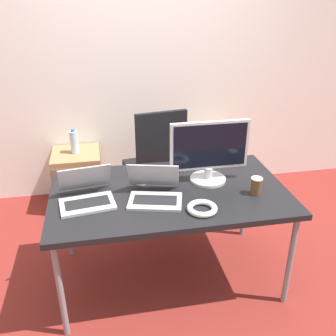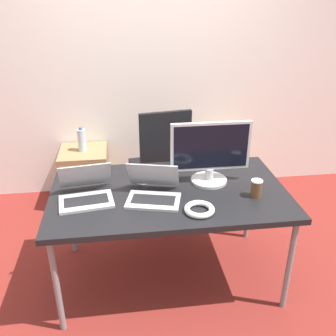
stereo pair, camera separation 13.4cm
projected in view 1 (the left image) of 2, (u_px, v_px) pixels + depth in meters
ground_plane at (169, 275)px, 2.92m from camera, size 14.00×14.00×0.00m
wall_back at (140, 69)px, 3.70m from camera, size 10.00×0.05×2.60m
desk at (169, 196)px, 2.61m from camera, size 1.63×0.95×0.76m
office_chair at (155, 177)px, 3.47m from camera, size 0.56×0.59×1.12m
cabinet_left at (78, 178)px, 3.78m from camera, size 0.46×0.48×0.57m
cabinet_right at (212, 167)px, 4.02m from camera, size 0.46×0.48×0.57m
water_bottle at (74, 142)px, 3.61m from camera, size 0.08×0.08×0.24m
laptop_left at (86, 195)px, 2.44m from camera, size 0.37×0.38×0.22m
laptop_right at (155, 192)px, 2.48m from camera, size 0.39×0.41×0.22m
monitor at (209, 152)px, 2.63m from camera, size 0.56×0.26×0.45m
coffee_cup_white at (141, 178)px, 2.67m from camera, size 0.08×0.08×0.09m
coffee_cup_brown at (256, 186)px, 2.52m from camera, size 0.08×0.08×0.12m
cable_coil at (202, 208)px, 2.35m from camera, size 0.19×0.19×0.04m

